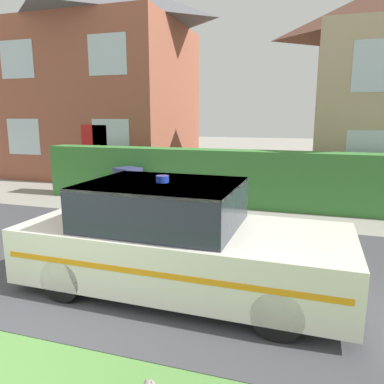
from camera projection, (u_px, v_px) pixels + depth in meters
name	position (u px, v px, depth m)	size (l,w,h in m)	color
road_strip	(126.00, 256.00, 6.53)	(28.00, 5.03, 0.01)	#424247
garden_hedge	(246.00, 179.00, 9.99)	(11.81, 0.70, 1.51)	#3D7F38
police_car	(178.00, 240.00, 5.19)	(4.50, 1.91, 1.60)	black
house_left	(103.00, 76.00, 15.32)	(6.89, 5.79, 7.86)	#93513D
wheelie_bin	(128.00, 186.00, 10.21)	(0.75, 0.75, 1.03)	#474C8C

